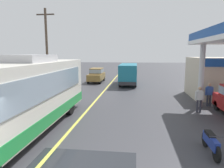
{
  "coord_description": "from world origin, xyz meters",
  "views": [
    {
      "loc": [
        3.2,
        -4.21,
        3.76
      ],
      "look_at": [
        1.5,
        10.0,
        1.6
      ],
      "focal_mm": 32.83,
      "sensor_mm": 36.0,
      "label": 1
    }
  ],
  "objects_px": {
    "minibus_opposing_lane": "(128,72)",
    "car_trailing_behind_bus": "(97,74)",
    "pedestrian_by_shop": "(209,93)",
    "coach_bus_main": "(22,98)",
    "pedestrian_near_pump": "(199,98)",
    "motorcycle_parked_forecourt": "(211,142)"
  },
  "relations": [
    {
      "from": "minibus_opposing_lane",
      "to": "car_trailing_behind_bus",
      "type": "xyz_separation_m",
      "value": [
        -4.22,
        1.6,
        -0.46
      ]
    },
    {
      "from": "pedestrian_by_shop",
      "to": "car_trailing_behind_bus",
      "type": "xyz_separation_m",
      "value": [
        -10.35,
        11.23,
        0.08
      ]
    },
    {
      "from": "coach_bus_main",
      "to": "pedestrian_near_pump",
      "type": "xyz_separation_m",
      "value": [
        9.16,
        4.73,
        -0.79
      ]
    },
    {
      "from": "pedestrian_by_shop",
      "to": "car_trailing_behind_bus",
      "type": "relative_size",
      "value": 0.4
    },
    {
      "from": "pedestrian_near_pump",
      "to": "pedestrian_by_shop",
      "type": "bearing_deg",
      "value": 55.74
    },
    {
      "from": "minibus_opposing_lane",
      "to": "motorcycle_parked_forecourt",
      "type": "xyz_separation_m",
      "value": [
        3.78,
        -16.96,
        -1.03
      ]
    },
    {
      "from": "pedestrian_near_pump",
      "to": "car_trailing_behind_bus",
      "type": "distance_m",
      "value": 15.87
    },
    {
      "from": "pedestrian_near_pump",
      "to": "car_trailing_behind_bus",
      "type": "height_order",
      "value": "car_trailing_behind_bus"
    },
    {
      "from": "coach_bus_main",
      "to": "minibus_opposing_lane",
      "type": "height_order",
      "value": "coach_bus_main"
    },
    {
      "from": "pedestrian_near_pump",
      "to": "car_trailing_behind_bus",
      "type": "relative_size",
      "value": 0.4
    },
    {
      "from": "minibus_opposing_lane",
      "to": "car_trailing_behind_bus",
      "type": "relative_size",
      "value": 1.46
    },
    {
      "from": "pedestrian_near_pump",
      "to": "motorcycle_parked_forecourt",
      "type": "bearing_deg",
      "value": -101.85
    },
    {
      "from": "motorcycle_parked_forecourt",
      "to": "minibus_opposing_lane",
      "type": "bearing_deg",
      "value": 102.55
    },
    {
      "from": "pedestrian_near_pump",
      "to": "car_trailing_behind_bus",
      "type": "bearing_deg",
      "value": 125.36
    },
    {
      "from": "minibus_opposing_lane",
      "to": "pedestrian_by_shop",
      "type": "distance_m",
      "value": 11.42
    },
    {
      "from": "minibus_opposing_lane",
      "to": "motorcycle_parked_forecourt",
      "type": "bearing_deg",
      "value": -77.45
    },
    {
      "from": "car_trailing_behind_bus",
      "to": "motorcycle_parked_forecourt",
      "type": "bearing_deg",
      "value": -66.69
    },
    {
      "from": "motorcycle_parked_forecourt",
      "to": "pedestrian_by_shop",
      "type": "distance_m",
      "value": 7.72
    },
    {
      "from": "coach_bus_main",
      "to": "car_trailing_behind_bus",
      "type": "xyz_separation_m",
      "value": [
        -0.02,
        17.66,
        -0.71
      ]
    },
    {
      "from": "motorcycle_parked_forecourt",
      "to": "pedestrian_by_shop",
      "type": "height_order",
      "value": "pedestrian_by_shop"
    },
    {
      "from": "motorcycle_parked_forecourt",
      "to": "pedestrian_near_pump",
      "type": "relative_size",
      "value": 1.08
    },
    {
      "from": "coach_bus_main",
      "to": "pedestrian_by_shop",
      "type": "relative_size",
      "value": 6.65
    }
  ]
}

